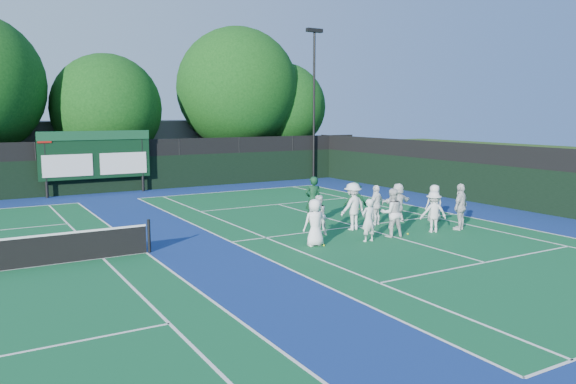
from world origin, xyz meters
TOP-DOWN VIEW (x-y plane):
  - ground at (0.00, 0.00)m, footprint 120.00×120.00m
  - court_apron at (-6.00, 1.00)m, footprint 34.00×32.00m
  - near_court at (0.00, 1.00)m, footprint 11.05×23.85m
  - back_fence at (-6.00, 16.00)m, footprint 34.00×0.08m
  - divider_fence_right at (9.00, 1.00)m, footprint 0.08×32.00m
  - scoreboard at (-7.01, 15.59)m, footprint 6.00×0.21m
  - clubhouse at (-2.00, 24.00)m, footprint 18.00×6.00m
  - light_pole_right at (7.50, 15.70)m, footprint 1.20×0.30m
  - tree_c at (-5.27, 19.58)m, footprint 6.76×6.76m
  - tree_d at (3.72, 19.58)m, footprint 8.44×8.44m
  - tree_e at (7.35, 19.58)m, footprint 6.35×6.35m
  - tennis_ball_0 at (-3.02, -1.16)m, footprint 0.07×0.07m
  - tennis_ball_1 at (2.52, 4.13)m, footprint 0.07×0.07m
  - tennis_ball_4 at (-1.13, 2.76)m, footprint 0.07×0.07m
  - tennis_ball_5 at (0.72, -1.21)m, footprint 0.07×0.07m
  - player_front_0 at (-3.27, -0.96)m, footprint 0.84×0.60m
  - player_front_1 at (-1.27, -1.35)m, footprint 0.56×0.37m
  - player_front_2 at (-0.05, -1.16)m, footprint 1.02×0.88m
  - player_front_3 at (1.86, -1.34)m, footprint 1.17×0.94m
  - player_front_4 at (3.08, -1.55)m, footprint 1.15×0.82m
  - player_back_0 at (-2.25, 0.38)m, footprint 0.80×0.65m
  - player_back_1 at (-0.51, 0.57)m, footprint 1.29×0.88m
  - player_back_2 at (0.90, 0.87)m, footprint 1.04×0.72m
  - player_back_3 at (2.06, 0.89)m, footprint 1.52×0.50m
  - player_back_4 at (3.52, 0.29)m, footprint 0.84×0.63m
  - coach_left at (-1.11, 2.48)m, footprint 0.79×0.61m
  - coach_right at (1.11, 2.57)m, footprint 1.16×0.94m

SIDE VIEW (x-z plane):
  - ground at x=0.00m, z-range 0.00..0.00m
  - court_apron at x=-6.00m, z-range 0.00..0.01m
  - near_court at x=0.00m, z-range 0.01..0.01m
  - tennis_ball_0 at x=-3.02m, z-range 0.00..0.07m
  - tennis_ball_1 at x=2.52m, z-range 0.00..0.07m
  - tennis_ball_4 at x=-1.13m, z-range 0.00..0.07m
  - tennis_ball_5 at x=0.72m, z-range 0.00..0.07m
  - player_back_0 at x=-2.25m, z-range 0.00..1.52m
  - player_front_1 at x=-1.27m, z-range 0.00..1.53m
  - player_back_4 at x=3.52m, z-range 0.00..1.54m
  - coach_right at x=1.11m, z-range 0.00..1.56m
  - player_front_3 at x=1.86m, z-range 0.00..1.58m
  - player_front_0 at x=-3.27m, z-range 0.00..1.63m
  - player_back_2 at x=0.90m, z-range 0.00..1.63m
  - player_back_3 at x=2.06m, z-range 0.00..1.64m
  - player_front_2 at x=-0.05m, z-range 0.00..1.79m
  - player_front_4 at x=3.08m, z-range 0.00..1.82m
  - player_back_1 at x=-0.51m, z-range 0.00..1.85m
  - coach_left at x=-1.11m, z-range 0.00..1.94m
  - back_fence at x=-6.00m, z-range -0.14..2.86m
  - divider_fence_right at x=9.00m, z-range -0.14..2.86m
  - clubhouse at x=-2.00m, z-range 0.00..4.00m
  - scoreboard at x=-7.01m, z-range 0.42..3.97m
  - tree_c at x=-5.27m, z-range 0.53..8.71m
  - tree_e at x=7.35m, z-range 0.74..8.92m
  - tree_d at x=3.72m, z-range 0.79..11.25m
  - light_pole_right at x=7.50m, z-range 1.24..11.36m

